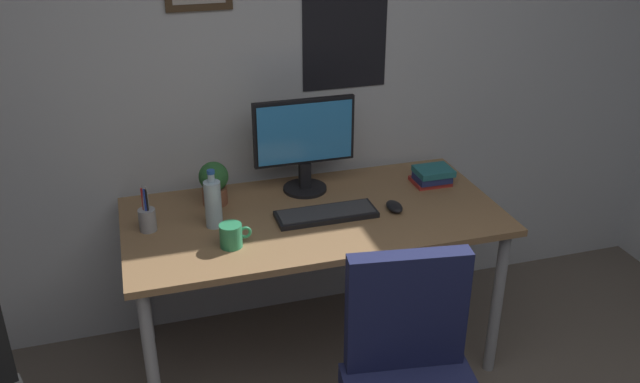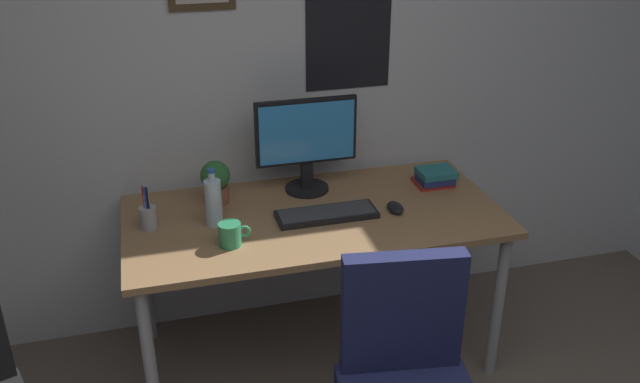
{
  "view_description": "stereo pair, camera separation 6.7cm",
  "coord_description": "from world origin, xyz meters",
  "px_view_note": "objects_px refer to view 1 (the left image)",
  "views": [
    {
      "loc": [
        -0.67,
        -0.79,
        2.09
      ],
      "look_at": [
        0.04,
        1.58,
        0.9
      ],
      "focal_mm": 37.86,
      "sensor_mm": 36.0,
      "label": 1
    },
    {
      "loc": [
        -0.6,
        -0.81,
        2.09
      ],
      "look_at": [
        0.04,
        1.58,
        0.9
      ],
      "focal_mm": 37.86,
      "sensor_mm": 36.0,
      "label": 2
    }
  ],
  "objects_px": {
    "office_chair": "(413,379)",
    "keyboard": "(326,214)",
    "monitor": "(304,141)",
    "computer_mouse": "(394,207)",
    "water_bottle": "(213,203)",
    "book_stack_left": "(432,176)",
    "coffee_mug_near": "(232,235)",
    "potted_plant": "(214,182)",
    "pen_cup": "(147,219)"
  },
  "relations": [
    {
      "from": "office_chair",
      "to": "keyboard",
      "type": "xyz_separation_m",
      "value": [
        -0.06,
        0.81,
        0.24
      ]
    },
    {
      "from": "monitor",
      "to": "computer_mouse",
      "type": "bearing_deg",
      "value": -44.47
    },
    {
      "from": "water_bottle",
      "to": "monitor",
      "type": "bearing_deg",
      "value": 26.83
    },
    {
      "from": "office_chair",
      "to": "book_stack_left",
      "type": "height_order",
      "value": "office_chair"
    },
    {
      "from": "coffee_mug_near",
      "to": "potted_plant",
      "type": "height_order",
      "value": "potted_plant"
    },
    {
      "from": "computer_mouse",
      "to": "water_bottle",
      "type": "relative_size",
      "value": 0.44
    },
    {
      "from": "office_chair",
      "to": "computer_mouse",
      "type": "distance_m",
      "value": 0.85
    },
    {
      "from": "water_bottle",
      "to": "coffee_mug_near",
      "type": "height_order",
      "value": "water_bottle"
    },
    {
      "from": "potted_plant",
      "to": "pen_cup",
      "type": "xyz_separation_m",
      "value": [
        -0.3,
        -0.17,
        -0.05
      ]
    },
    {
      "from": "computer_mouse",
      "to": "pen_cup",
      "type": "xyz_separation_m",
      "value": [
        -1.03,
        0.12,
        0.04
      ]
    },
    {
      "from": "pen_cup",
      "to": "keyboard",
      "type": "bearing_deg",
      "value": -7.29
    },
    {
      "from": "computer_mouse",
      "to": "book_stack_left",
      "type": "xyz_separation_m",
      "value": [
        0.27,
        0.2,
        0.02
      ]
    },
    {
      "from": "keyboard",
      "to": "computer_mouse",
      "type": "relative_size",
      "value": 3.91
    },
    {
      "from": "monitor",
      "to": "keyboard",
      "type": "height_order",
      "value": "monitor"
    },
    {
      "from": "keyboard",
      "to": "water_bottle",
      "type": "xyz_separation_m",
      "value": [
        -0.47,
        0.05,
        0.09
      ]
    },
    {
      "from": "computer_mouse",
      "to": "potted_plant",
      "type": "relative_size",
      "value": 0.56
    },
    {
      "from": "computer_mouse",
      "to": "pen_cup",
      "type": "bearing_deg",
      "value": 173.26
    },
    {
      "from": "water_bottle",
      "to": "potted_plant",
      "type": "relative_size",
      "value": 1.29
    },
    {
      "from": "pen_cup",
      "to": "computer_mouse",
      "type": "bearing_deg",
      "value": -6.74
    },
    {
      "from": "office_chair",
      "to": "potted_plant",
      "type": "distance_m",
      "value": 1.22
    },
    {
      "from": "office_chair",
      "to": "monitor",
      "type": "height_order",
      "value": "monitor"
    },
    {
      "from": "office_chair",
      "to": "pen_cup",
      "type": "bearing_deg",
      "value": 131.35
    },
    {
      "from": "monitor",
      "to": "water_bottle",
      "type": "relative_size",
      "value": 1.82
    },
    {
      "from": "pen_cup",
      "to": "monitor",
      "type": "bearing_deg",
      "value": 14.75
    },
    {
      "from": "coffee_mug_near",
      "to": "book_stack_left",
      "type": "distance_m",
      "value": 1.04
    },
    {
      "from": "coffee_mug_near",
      "to": "book_stack_left",
      "type": "height_order",
      "value": "coffee_mug_near"
    },
    {
      "from": "water_bottle",
      "to": "potted_plant",
      "type": "bearing_deg",
      "value": 80.68
    },
    {
      "from": "monitor",
      "to": "pen_cup",
      "type": "bearing_deg",
      "value": -165.25
    },
    {
      "from": "keyboard",
      "to": "computer_mouse",
      "type": "height_order",
      "value": "computer_mouse"
    },
    {
      "from": "potted_plant",
      "to": "book_stack_left",
      "type": "height_order",
      "value": "potted_plant"
    },
    {
      "from": "computer_mouse",
      "to": "coffee_mug_near",
      "type": "height_order",
      "value": "coffee_mug_near"
    },
    {
      "from": "monitor",
      "to": "book_stack_left",
      "type": "bearing_deg",
      "value": -10.48
    },
    {
      "from": "pen_cup",
      "to": "book_stack_left",
      "type": "bearing_deg",
      "value": 3.5
    },
    {
      "from": "monitor",
      "to": "coffee_mug_near",
      "type": "bearing_deg",
      "value": -134.79
    },
    {
      "from": "coffee_mug_near",
      "to": "pen_cup",
      "type": "xyz_separation_m",
      "value": [
        -0.31,
        0.23,
        0.01
      ]
    },
    {
      "from": "water_bottle",
      "to": "book_stack_left",
      "type": "distance_m",
      "value": 1.05
    },
    {
      "from": "monitor",
      "to": "keyboard",
      "type": "xyz_separation_m",
      "value": [
        0.02,
        -0.28,
        -0.23
      ]
    },
    {
      "from": "keyboard",
      "to": "potted_plant",
      "type": "bearing_deg",
      "value": 148.88
    },
    {
      "from": "water_bottle",
      "to": "pen_cup",
      "type": "height_order",
      "value": "water_bottle"
    },
    {
      "from": "potted_plant",
      "to": "pen_cup",
      "type": "distance_m",
      "value": 0.35
    },
    {
      "from": "computer_mouse",
      "to": "pen_cup",
      "type": "relative_size",
      "value": 0.55
    },
    {
      "from": "office_chair",
      "to": "book_stack_left",
      "type": "distance_m",
      "value": 1.14
    },
    {
      "from": "monitor",
      "to": "potted_plant",
      "type": "height_order",
      "value": "monitor"
    },
    {
      "from": "keyboard",
      "to": "pen_cup",
      "type": "relative_size",
      "value": 2.15
    },
    {
      "from": "monitor",
      "to": "pen_cup",
      "type": "relative_size",
      "value": 2.3
    },
    {
      "from": "computer_mouse",
      "to": "potted_plant",
      "type": "bearing_deg",
      "value": 158.43
    },
    {
      "from": "monitor",
      "to": "book_stack_left",
      "type": "relative_size",
      "value": 2.62
    },
    {
      "from": "book_stack_left",
      "to": "potted_plant",
      "type": "bearing_deg",
      "value": 174.99
    },
    {
      "from": "coffee_mug_near",
      "to": "pen_cup",
      "type": "relative_size",
      "value": 0.64
    },
    {
      "from": "coffee_mug_near",
      "to": "book_stack_left",
      "type": "bearing_deg",
      "value": 16.97
    }
  ]
}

